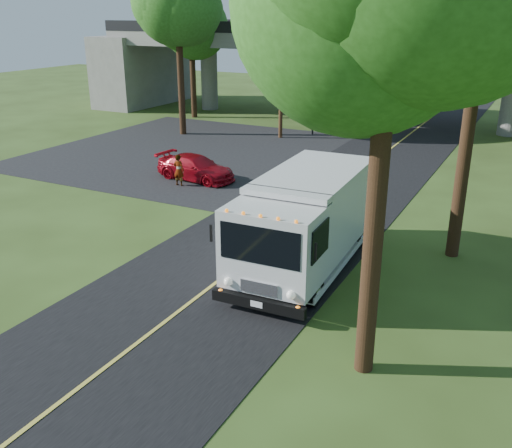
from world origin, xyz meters
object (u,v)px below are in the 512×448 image
Objects in this scene: tree_left_far at (192,19)px; red_sedan at (196,168)px; tree_left_lot at (179,13)px; step_van at (305,219)px; traffic_signal at (314,87)px; utility_pole at (281,67)px; pedestrian at (179,170)px.

red_sedan is (9.80, -14.97, -6.83)m from tree_left_far.
step_van is (15.78, -16.18, -6.19)m from tree_left_lot.
traffic_signal is 13.42m from red_sedan.
tree_left_lot reaches higher than utility_pole.
tree_left_far reaches higher than traffic_signal.
step_van reaches higher than red_sedan.
tree_left_lot is 14.16m from pedestrian.
traffic_signal is 2.86m from utility_pole.
traffic_signal is at bearing 28.11° from tree_left_lot.
tree_left_lot is 13.41m from red_sedan.
red_sedan is (6.80, -8.97, -7.29)m from tree_left_lot.
tree_left_far is 20.06m from pedestrian.
traffic_signal is 0.50× the size of tree_left_lot.
red_sedan is at bearing -96.59° from pedestrian.
utility_pole is at bearing 8.58° from red_sedan.
pedestrian is at bearing -56.98° from tree_left_lot.
utility_pole is 0.91× the size of tree_left_far.
pedestrian is at bearing -88.28° from utility_pole.
tree_left_lot reaches higher than step_van.
pedestrian is at bearing -94.46° from traffic_signal.
utility_pole is at bearing 18.97° from tree_left_lot.
traffic_signal is 10.01m from tree_left_lot.
tree_left_lot is at bearing 131.98° from step_van.
step_van reaches higher than pedestrian.
step_van is at bearing -68.57° from traffic_signal.
utility_pole is 13.00m from pedestrian.
pedestrian is (-9.11, 5.92, -0.93)m from step_van.
traffic_signal is at bearing 53.13° from utility_pole.
utility_pole is at bearing -22.43° from tree_left_far.
red_sedan is at bearing 138.93° from step_van.
pedestrian is (-0.13, -1.29, 0.16)m from red_sedan.
utility_pole reaches higher than pedestrian.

